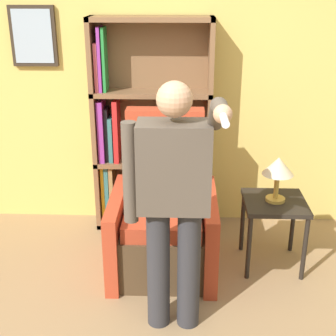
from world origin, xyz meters
The scene contains 6 objects.
wall_back centered at (-0.01, 2.03, 1.40)m, with size 8.00×0.11×2.80m.
bookcase centered at (-0.18, 1.87, 0.91)m, with size 1.04×0.28×1.90m.
armchair centered at (0.05, 1.20, 0.37)m, with size 0.82×0.86×1.23m.
person_standing centered at (0.14, 0.45, 0.95)m, with size 0.59×0.78×1.65m.
side_table centered at (0.92, 1.21, 0.48)m, with size 0.48×0.48×0.57m.
table_lamp centered at (0.92, 1.21, 0.84)m, with size 0.24×0.24×0.36m.
Camera 1 is at (0.20, -2.12, 2.16)m, focal length 50.00 mm.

